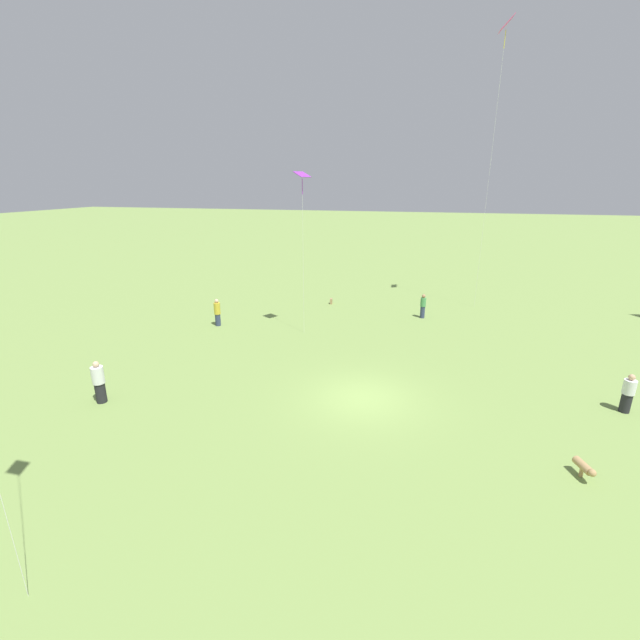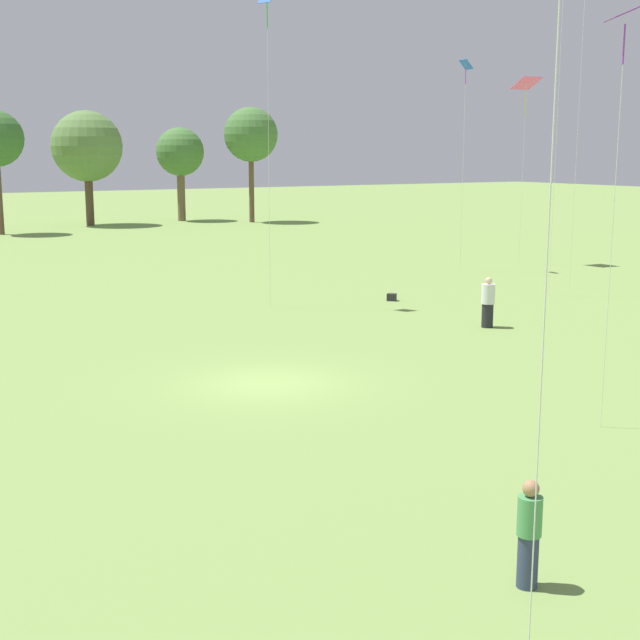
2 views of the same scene
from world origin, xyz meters
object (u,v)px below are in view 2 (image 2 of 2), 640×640
person_4 (488,303)px  kite_6 (625,34)px  person_0 (529,534)px  kite_3 (466,78)px  kite_5 (267,21)px  kite_0 (526,87)px  picnic_bag_2 (392,297)px

person_4 → kite_6: (-5.52, -10.23, 7.65)m
person_0 → kite_3: (21.15, 27.38, 8.93)m
kite_3 → kite_5: size_ratio=0.88×
person_4 → kite_6: 13.92m
kite_0 → kite_3: (-4.59, -0.53, 0.24)m
person_0 → kite_0: (25.73, 27.91, 8.70)m
person_4 → kite_3: bearing=-148.0°
kite_5 → kite_6: 18.08m
kite_5 → picnic_bag_2: size_ratio=24.89×
kite_6 → kite_5: bearing=-107.5°
kite_0 → kite_5: (-18.17, -5.27, 1.49)m
kite_6 → picnic_bag_2: (5.89, 16.63, -8.38)m
person_0 → kite_0: size_ratio=0.16×
kite_5 → picnic_bag_2: kite_5 is taller
kite_6 → person_0: bearing=20.5°
kite_0 → kite_6: 29.98m
kite_6 → person_4: bearing=-133.1°
person_4 → kite_6: kite_6 is taller
kite_3 → kite_6: (-14.42, -22.63, -1.21)m
kite_0 → kite_3: bearing=55.8°
kite_3 → kite_5: (-13.58, -4.74, 1.25)m
kite_3 → picnic_bag_2: size_ratio=21.87×
kite_0 → picnic_bag_2: bearing=75.6°
kite_5 → kite_6: kite_5 is taller
kite_3 → person_0: bearing=-170.2°
picnic_bag_2 → kite_6: bearing=-109.5°
kite_0 → kite_3: size_ratio=0.94×
person_4 → picnic_bag_2: person_4 is taller
person_0 → kite_6: (6.72, 4.75, 7.72)m
kite_3 → picnic_bag_2: 14.17m
person_0 → picnic_bag_2: person_0 is taller
person_0 → kite_5: 25.96m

